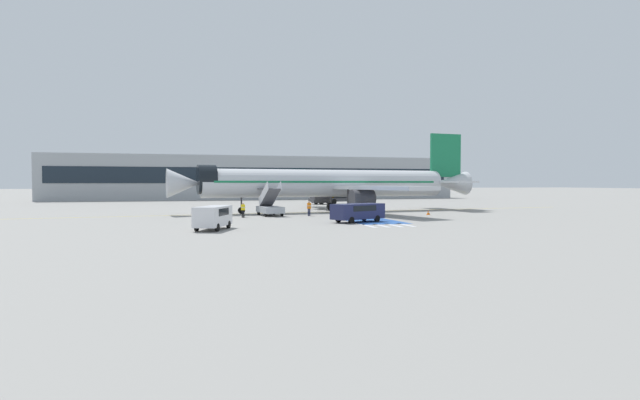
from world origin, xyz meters
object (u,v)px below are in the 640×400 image
(fuel_tanker, at_px, (335,194))
(ground_crew_0, at_px, (309,207))
(airliner, at_px, (333,183))
(ground_crew_1, at_px, (243,209))
(traffic_cone_0, at_px, (428,213))
(service_van_0, at_px, (213,216))
(service_van_1, at_px, (358,211))
(terminal_building, at_px, (260,178))
(boarding_stairs_forward, at_px, (270,207))

(fuel_tanker, relative_size, ground_crew_0, 5.78)
(fuel_tanker, bearing_deg, airliner, -26.02)
(ground_crew_1, height_order, traffic_cone_0, ground_crew_1)
(service_van_0, relative_size, service_van_1, 0.85)
(service_van_0, xyz_separation_m, ground_crew_0, (11.58, 14.45, -0.16))
(service_van_0, distance_m, terminal_building, 78.77)
(ground_crew_0, height_order, traffic_cone_0, ground_crew_0)
(airliner, relative_size, service_van_0, 8.49)
(traffic_cone_0, bearing_deg, service_van_0, -153.73)
(traffic_cone_0, bearing_deg, airliner, 136.72)
(boarding_stairs_forward, distance_m, ground_crew_1, 4.11)
(fuel_tanker, relative_size, traffic_cone_0, 19.26)
(airliner, relative_size, traffic_cone_0, 80.90)
(boarding_stairs_forward, xyz_separation_m, service_van_1, (6.62, -11.78, 0.10))
(service_van_0, xyz_separation_m, traffic_cone_0, (25.76, 12.71, -0.89))
(airliner, bearing_deg, service_van_1, 165.96)
(ground_crew_0, xyz_separation_m, ground_crew_1, (-7.61, -0.60, -0.05))
(airliner, distance_m, fuel_tanker, 24.69)
(airliner, height_order, ground_crew_1, airliner)
(airliner, bearing_deg, fuel_tanker, -23.25)
(boarding_stairs_forward, xyz_separation_m, traffic_cone_0, (18.43, -3.50, -0.73))
(ground_crew_0, relative_size, terminal_building, 0.02)
(fuel_tanker, relative_size, service_van_1, 1.71)
(boarding_stairs_forward, relative_size, service_van_1, 0.93)
(traffic_cone_0, distance_m, terminal_building, 65.52)
(boarding_stairs_forward, bearing_deg, ground_crew_1, -150.40)
(airliner, height_order, service_van_1, airliner)
(fuel_tanker, xyz_separation_m, ground_crew_0, (-12.42, -30.41, -0.74))
(ground_crew_0, xyz_separation_m, terminal_building, (3.59, 62.74, 4.00))
(airliner, height_order, traffic_cone_0, airliner)
(ground_crew_1, bearing_deg, fuel_tanker, -110.46)
(boarding_stairs_forward, height_order, terminal_building, terminal_building)
(fuel_tanker, xyz_separation_m, ground_crew_1, (-20.03, -31.02, -0.78))
(fuel_tanker, distance_m, ground_crew_0, 32.86)
(boarding_stairs_forward, distance_m, fuel_tanker, 33.15)
(airliner, distance_m, ground_crew_0, 8.97)
(service_van_1, xyz_separation_m, ground_crew_0, (-2.38, 10.01, -0.10))
(fuel_tanker, height_order, service_van_0, fuel_tanker)
(service_van_1, height_order, traffic_cone_0, service_van_1)
(ground_crew_0, bearing_deg, airliner, 55.17)
(airliner, bearing_deg, service_van_0, 136.88)
(service_van_1, bearing_deg, traffic_cone_0, -78.60)
(boarding_stairs_forward, xyz_separation_m, service_van_0, (-7.33, -16.22, 0.17))
(service_van_0, height_order, ground_crew_1, service_van_0)
(terminal_building, bearing_deg, boarding_stairs_forward, -97.33)
(boarding_stairs_forward, height_order, fuel_tanker, boarding_stairs_forward)
(service_van_0, bearing_deg, terminal_building, 101.30)
(airliner, relative_size, fuel_tanker, 4.20)
(traffic_cone_0, bearing_deg, service_van_1, -144.97)
(service_van_1, distance_m, ground_crew_0, 10.29)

